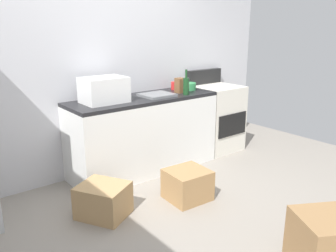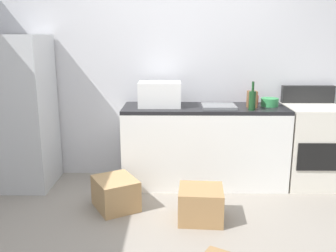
# 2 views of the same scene
# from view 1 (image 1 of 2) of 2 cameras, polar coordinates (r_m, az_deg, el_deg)

# --- Properties ---
(ground_plane) EXTENTS (6.00, 6.00, 0.00)m
(ground_plane) POSITION_cam_1_polar(r_m,az_deg,el_deg) (3.29, 4.12, -14.79)
(ground_plane) COLOR gray
(wall_back) EXTENTS (5.00, 0.10, 2.60)m
(wall_back) POSITION_cam_1_polar(r_m,az_deg,el_deg) (4.12, -10.47, 10.41)
(wall_back) COLOR silver
(wall_back) RESTS_ON ground_plane
(kitchen_counter) EXTENTS (1.80, 0.60, 0.90)m
(kitchen_counter) POSITION_cam_1_polar(r_m,az_deg,el_deg) (4.14, -3.92, -1.34)
(kitchen_counter) COLOR white
(kitchen_counter) RESTS_ON ground_plane
(stove_oven) EXTENTS (0.60, 0.61, 1.10)m
(stove_oven) POSITION_cam_1_polar(r_m,az_deg,el_deg) (4.91, 7.83, 1.50)
(stove_oven) COLOR silver
(stove_oven) RESTS_ON ground_plane
(microwave) EXTENTS (0.46, 0.34, 0.27)m
(microwave) POSITION_cam_1_polar(r_m,az_deg,el_deg) (3.77, -10.45, 5.84)
(microwave) COLOR white
(microwave) RESTS_ON kitchen_counter
(sink_basin) EXTENTS (0.36, 0.32, 0.03)m
(sink_basin) POSITION_cam_1_polar(r_m,az_deg,el_deg) (4.06, -1.80, 5.10)
(sink_basin) COLOR slate
(sink_basin) RESTS_ON kitchen_counter
(wine_bottle) EXTENTS (0.07, 0.07, 0.30)m
(wine_bottle) POSITION_cam_1_polar(r_m,az_deg,el_deg) (4.15, 2.98, 6.65)
(wine_bottle) COLOR #193F1E
(wine_bottle) RESTS_ON kitchen_counter
(coffee_mug) EXTENTS (0.08, 0.08, 0.10)m
(coffee_mug) POSITION_cam_1_polar(r_m,az_deg,el_deg) (4.49, 1.01, 6.62)
(coffee_mug) COLOR red
(coffee_mug) RESTS_ON kitchen_counter
(knife_block) EXTENTS (0.10, 0.10, 0.18)m
(knife_block) POSITION_cam_1_polar(r_m,az_deg,el_deg) (4.28, 1.98, 6.68)
(knife_block) COLOR brown
(knife_block) RESTS_ON kitchen_counter
(mixing_bowl) EXTENTS (0.19, 0.19, 0.09)m
(mixing_bowl) POSITION_cam_1_polar(r_m,az_deg,el_deg) (4.49, 3.39, 6.52)
(mixing_bowl) COLOR #338C4C
(mixing_bowl) RESTS_ON kitchen_counter
(cardboard_box_large) EXTENTS (0.63, 0.60, 0.42)m
(cardboard_box_large) POSITION_cam_1_polar(r_m,az_deg,el_deg) (2.83, 25.16, -17.06)
(cardboard_box_large) COLOR olive
(cardboard_box_large) RESTS_ON ground_plane
(cardboard_box_medium) EXTENTS (0.43, 0.40, 0.31)m
(cardboard_box_medium) POSITION_cam_1_polar(r_m,az_deg,el_deg) (3.55, 3.19, -9.57)
(cardboard_box_medium) COLOR #A37A4C
(cardboard_box_medium) RESTS_ON ground_plane
(cardboard_box_small) EXTENTS (0.53, 0.55, 0.30)m
(cardboard_box_small) POSITION_cam_1_polar(r_m,az_deg,el_deg) (3.31, -10.56, -11.89)
(cardboard_box_small) COLOR tan
(cardboard_box_small) RESTS_ON ground_plane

